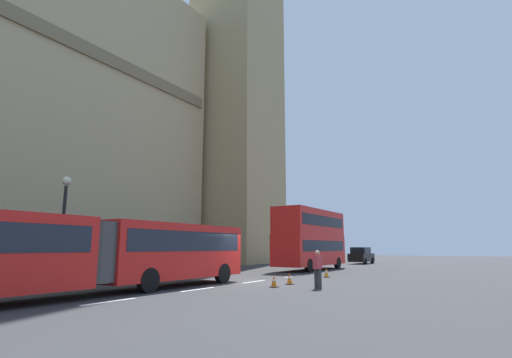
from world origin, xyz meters
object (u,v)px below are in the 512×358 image
object	(u,v)px
traffic_cone_east	(326,273)
pedestrian_near_cones	(318,268)
sedan_lead	(361,256)
articulated_bus	(88,249)
traffic_cone_west	(274,281)
street_lamp	(63,222)
double_decker_bus	(311,237)
traffic_cone_middle	(290,279)

from	to	relation	value
traffic_cone_east	pedestrian_near_cones	distance (m)	6.98
sedan_lead	pedestrian_near_cones	distance (m)	28.78
articulated_bus	pedestrian_near_cones	world-z (taller)	articulated_bus
traffic_cone_west	sedan_lead	bearing A→B (deg)	9.05
sedan_lead	articulated_bus	bearing A→B (deg)	-179.68
traffic_cone_west	street_lamp	bearing A→B (deg)	119.88
sedan_lead	pedestrian_near_cones	world-z (taller)	sedan_lead
traffic_cone_east	pedestrian_near_cones	world-z (taller)	pedestrian_near_cones
traffic_cone_west	pedestrian_near_cones	distance (m)	2.14
articulated_bus	traffic_cone_west	xyz separation A→B (m)	(6.77, -4.34, -1.46)
double_decker_bus	pedestrian_near_cones	bearing A→B (deg)	-155.07
sedan_lead	pedestrian_near_cones	xyz separation A→B (m)	(-28.03, -6.53, -0.00)
sedan_lead	traffic_cone_east	bearing A→B (deg)	-168.68
traffic_cone_middle	pedestrian_near_cones	distance (m)	2.44
double_decker_bus	traffic_cone_east	world-z (taller)	double_decker_bus
articulated_bus	double_decker_bus	size ratio (longest dim) A/B	1.81
articulated_bus	traffic_cone_west	distance (m)	8.18
articulated_bus	traffic_cone_middle	size ratio (longest dim) A/B	29.56
street_lamp	pedestrian_near_cones	size ratio (longest dim) A/B	3.12
articulated_bus	traffic_cone_west	world-z (taller)	articulated_bus
street_lamp	traffic_cone_east	bearing A→B (deg)	-35.34
traffic_cone_east	double_decker_bus	bearing A→B (deg)	30.20
sedan_lead	traffic_cone_east	world-z (taller)	sedan_lead
traffic_cone_middle	street_lamp	world-z (taller)	street_lamp
sedan_lead	street_lamp	bearing A→B (deg)	172.69
double_decker_bus	traffic_cone_middle	bearing A→B (deg)	-160.91
traffic_cone_middle	pedestrian_near_cones	size ratio (longest dim) A/B	0.34
articulated_bus	traffic_cone_west	bearing A→B (deg)	-32.68
sedan_lead	traffic_cone_middle	bearing A→B (deg)	-170.49
articulated_bus	traffic_cone_middle	xyz separation A→B (m)	(8.44, -4.30, -1.46)
articulated_bus	traffic_cone_east	world-z (taller)	articulated_bus
articulated_bus	sedan_lead	world-z (taller)	articulated_bus
traffic_cone_west	traffic_cone_middle	bearing A→B (deg)	1.47
sedan_lead	double_decker_bus	bearing A→B (deg)	-179.23
traffic_cone_west	traffic_cone_middle	world-z (taller)	same
sedan_lead	street_lamp	xyz separation A→B (m)	(-33.59, 4.31, 2.14)
traffic_cone_middle	traffic_cone_east	size ratio (longest dim) A/B	1.00
articulated_bus	traffic_cone_west	size ratio (longest dim) A/B	29.56
pedestrian_near_cones	traffic_cone_west	bearing A→B (deg)	103.39
traffic_cone_east	articulated_bus	bearing A→B (deg)	163.49
articulated_bus	sedan_lead	size ratio (longest dim) A/B	3.90
double_decker_bus	pedestrian_near_cones	world-z (taller)	double_decker_bus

